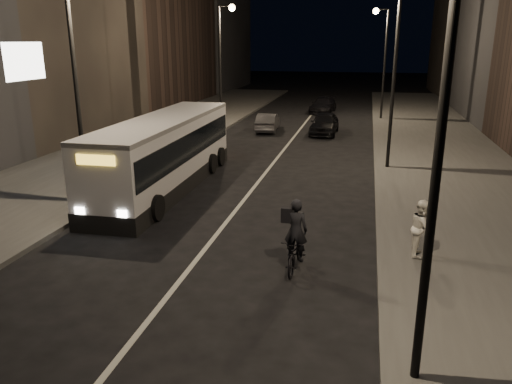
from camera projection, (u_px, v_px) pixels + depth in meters
The scene contains 14 objects.
ground at pixel (194, 263), 13.96m from camera, with size 180.00×180.00×0.00m, color black.
sidewalk_right at pixel (445, 162), 25.27m from camera, with size 7.00×70.00×0.16m, color #3C3C39.
sidewalk_left at pixel (134, 147), 28.77m from camera, with size 7.00×70.00×0.16m, color #3C3C39.
streetlight_right_near at pixel (428, 82), 7.57m from camera, with size 1.20×0.44×8.12m.
streetlight_right_mid at pixel (390, 55), 22.52m from camera, with size 1.20×0.44×8.12m.
streetlight_right_far at pixel (382, 49), 37.46m from camera, with size 1.20×0.44×8.12m.
streetlight_left_near at pixel (80, 59), 17.23m from camera, with size 1.20×0.44×8.12m.
streetlight_left_far at pixel (224, 50), 34.05m from camera, with size 1.20×0.44×8.12m.
city_bus at pixel (165, 150), 20.64m from camera, with size 2.69×11.04×2.96m.
cyclist_on_bicycle at pixel (296, 246), 13.35m from camera, with size 0.73×1.83×2.07m.
pedestrian_woman at pixel (422, 228), 13.88m from camera, with size 0.79×0.61×1.62m, color silver.
car_near at pixel (324, 123), 33.00m from camera, with size 1.69×4.19×1.43m, color black.
car_mid at pixel (268, 122), 34.09m from camera, with size 1.30×3.73×1.23m, color #393A3C.
car_far at pixel (323, 105), 42.87m from camera, with size 1.77×4.35×1.26m, color black.
Camera 1 is at (4.44, -12.10, 5.97)m, focal length 35.00 mm.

